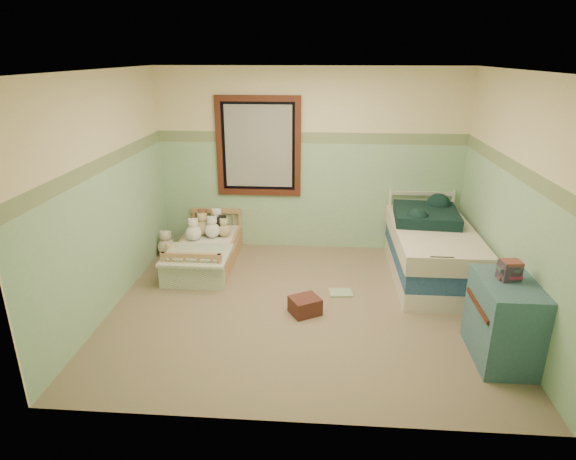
# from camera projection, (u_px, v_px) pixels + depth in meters

# --- Properties ---
(floor) EXTENTS (4.20, 3.60, 0.02)m
(floor) POSITION_uv_depth(u_px,v_px,m) (303.00, 307.00, 5.37)
(floor) COLOR #7B684D
(floor) RESTS_ON ground
(ceiling) EXTENTS (4.20, 3.60, 0.02)m
(ceiling) POSITION_uv_depth(u_px,v_px,m) (305.00, 69.00, 4.50)
(ceiling) COLOR silver
(ceiling) RESTS_ON wall_back
(wall_back) EXTENTS (4.20, 0.04, 2.50)m
(wall_back) POSITION_uv_depth(u_px,v_px,m) (310.00, 161.00, 6.62)
(wall_back) COLOR beige
(wall_back) RESTS_ON floor
(wall_front) EXTENTS (4.20, 0.04, 2.50)m
(wall_front) POSITION_uv_depth(u_px,v_px,m) (292.00, 274.00, 3.25)
(wall_front) COLOR beige
(wall_front) RESTS_ON floor
(wall_left) EXTENTS (0.04, 3.60, 2.50)m
(wall_left) POSITION_uv_depth(u_px,v_px,m) (105.00, 194.00, 5.08)
(wall_left) COLOR beige
(wall_left) RESTS_ON floor
(wall_right) EXTENTS (0.04, 3.60, 2.50)m
(wall_right) POSITION_uv_depth(u_px,v_px,m) (515.00, 203.00, 4.79)
(wall_right) COLOR beige
(wall_right) RESTS_ON floor
(wainscot_mint) EXTENTS (4.20, 0.01, 1.50)m
(wainscot_mint) POSITION_uv_depth(u_px,v_px,m) (309.00, 197.00, 6.78)
(wainscot_mint) COLOR #8BBE8C
(wainscot_mint) RESTS_ON floor
(border_strip) EXTENTS (4.20, 0.01, 0.15)m
(border_strip) POSITION_uv_depth(u_px,v_px,m) (310.00, 138.00, 6.50)
(border_strip) COLOR #3C613F
(border_strip) RESTS_ON wall_back
(window_frame) EXTENTS (1.16, 0.06, 1.36)m
(window_frame) POSITION_uv_depth(u_px,v_px,m) (258.00, 147.00, 6.56)
(window_frame) COLOR #401910
(window_frame) RESTS_ON wall_back
(window_blinds) EXTENTS (0.92, 0.01, 1.12)m
(window_blinds) POSITION_uv_depth(u_px,v_px,m) (258.00, 147.00, 6.57)
(window_blinds) COLOR beige
(window_blinds) RESTS_ON window_frame
(toddler_bed_frame) EXTENTS (0.73, 1.46, 0.19)m
(toddler_bed_frame) POSITION_uv_depth(u_px,v_px,m) (207.00, 257.00, 6.41)
(toddler_bed_frame) COLOR tan
(toddler_bed_frame) RESTS_ON floor
(toddler_mattress) EXTENTS (0.67, 1.40, 0.12)m
(toddler_mattress) POSITION_uv_depth(u_px,v_px,m) (206.00, 247.00, 6.36)
(toddler_mattress) COLOR white
(toddler_mattress) RESTS_ON toddler_bed_frame
(patchwork_quilt) EXTENTS (0.79, 0.73, 0.03)m
(patchwork_quilt) POSITION_uv_depth(u_px,v_px,m) (197.00, 255.00, 5.91)
(patchwork_quilt) COLOR #84ACCD
(patchwork_quilt) RESTS_ON toddler_mattress
(plush_bed_brown) EXTENTS (0.21, 0.21, 0.21)m
(plush_bed_brown) POSITION_uv_depth(u_px,v_px,m) (203.00, 222.00, 6.78)
(plush_bed_brown) COLOR brown
(plush_bed_brown) RESTS_ON toddler_mattress
(plush_bed_white) EXTENTS (0.21, 0.21, 0.21)m
(plush_bed_white) POSITION_uv_depth(u_px,v_px,m) (217.00, 222.00, 6.77)
(plush_bed_white) COLOR white
(plush_bed_white) RESTS_ON toddler_mattress
(plush_bed_tan) EXTENTS (0.21, 0.21, 0.21)m
(plush_bed_tan) POSITION_uv_depth(u_px,v_px,m) (203.00, 227.00, 6.57)
(plush_bed_tan) COLOR #D1BD89
(plush_bed_tan) RESTS_ON toddler_mattress
(plush_bed_dark) EXTENTS (0.18, 0.18, 0.18)m
(plush_bed_dark) POSITION_uv_depth(u_px,v_px,m) (219.00, 229.00, 6.56)
(plush_bed_dark) COLOR black
(plush_bed_dark) RESTS_ON toddler_mattress
(plush_floor_cream) EXTENTS (0.24, 0.24, 0.24)m
(plush_floor_cream) POSITION_uv_depth(u_px,v_px,m) (167.00, 247.00, 6.68)
(plush_floor_cream) COLOR #F2DFC3
(plush_floor_cream) RESTS_ON floor
(plush_floor_tan) EXTENTS (0.26, 0.26, 0.26)m
(plush_floor_tan) POSITION_uv_depth(u_px,v_px,m) (173.00, 261.00, 6.21)
(plush_floor_tan) COLOR #D1BD89
(plush_floor_tan) RESTS_ON floor
(twin_bed_frame) EXTENTS (0.91, 1.81, 0.22)m
(twin_bed_frame) POSITION_uv_depth(u_px,v_px,m) (430.00, 270.00, 6.01)
(twin_bed_frame) COLOR white
(twin_bed_frame) RESTS_ON floor
(twin_boxspring) EXTENTS (0.91, 1.81, 0.22)m
(twin_boxspring) POSITION_uv_depth(u_px,v_px,m) (431.00, 253.00, 5.94)
(twin_boxspring) COLOR navy
(twin_boxspring) RESTS_ON twin_bed_frame
(twin_mattress) EXTENTS (0.94, 1.85, 0.22)m
(twin_mattress) POSITION_uv_depth(u_px,v_px,m) (433.00, 237.00, 5.86)
(twin_mattress) COLOR beige
(twin_mattress) RESTS_ON twin_boxspring
(teal_blanket) EXTENTS (0.83, 0.87, 0.14)m
(teal_blanket) POSITION_uv_depth(u_px,v_px,m) (426.00, 215.00, 6.08)
(teal_blanket) COLOR black
(teal_blanket) RESTS_ON twin_mattress
(dresser) EXTENTS (0.48, 0.77, 0.77)m
(dresser) POSITION_uv_depth(u_px,v_px,m) (504.00, 321.00, 4.34)
(dresser) COLOR #335E6D
(dresser) RESTS_ON floor
(book_stack) EXTENTS (0.20, 0.17, 0.17)m
(book_stack) POSITION_uv_depth(u_px,v_px,m) (510.00, 270.00, 4.23)
(book_stack) COLOR #503933
(book_stack) RESTS_ON dresser
(red_pillow) EXTENTS (0.39, 0.38, 0.19)m
(red_pillow) POSITION_uv_depth(u_px,v_px,m) (305.00, 306.00, 5.19)
(red_pillow) COLOR maroon
(red_pillow) RESTS_ON floor
(floor_book) EXTENTS (0.28, 0.23, 0.02)m
(floor_book) POSITION_uv_depth(u_px,v_px,m) (341.00, 293.00, 5.64)
(floor_book) COLOR yellow
(floor_book) RESTS_ON floor
(extra_plush_0) EXTENTS (0.21, 0.21, 0.21)m
(extra_plush_0) POSITION_uv_depth(u_px,v_px,m) (212.00, 230.00, 6.48)
(extra_plush_0) COLOR white
(extra_plush_0) RESTS_ON toddler_mattress
(extra_plush_1) EXTENTS (0.21, 0.21, 0.21)m
(extra_plush_1) POSITION_uv_depth(u_px,v_px,m) (194.00, 233.00, 6.38)
(extra_plush_1) COLOR white
(extra_plush_1) RESTS_ON toddler_mattress
(extra_plush_2) EXTENTS (0.16, 0.16, 0.16)m
(extra_plush_2) POSITION_uv_depth(u_px,v_px,m) (223.00, 226.00, 6.72)
(extra_plush_2) COLOR black
(extra_plush_2) RESTS_ON toddler_mattress
(extra_plush_3) EXTENTS (0.18, 0.18, 0.18)m
(extra_plush_3) POSITION_uv_depth(u_px,v_px,m) (224.00, 230.00, 6.52)
(extra_plush_3) COLOR #D1BD89
(extra_plush_3) RESTS_ON toddler_mattress
(extra_plush_4) EXTENTS (0.16, 0.16, 0.16)m
(extra_plush_4) POSITION_uv_depth(u_px,v_px,m) (196.00, 228.00, 6.62)
(extra_plush_4) COLOR white
(extra_plush_4) RESTS_ON toddler_mattress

